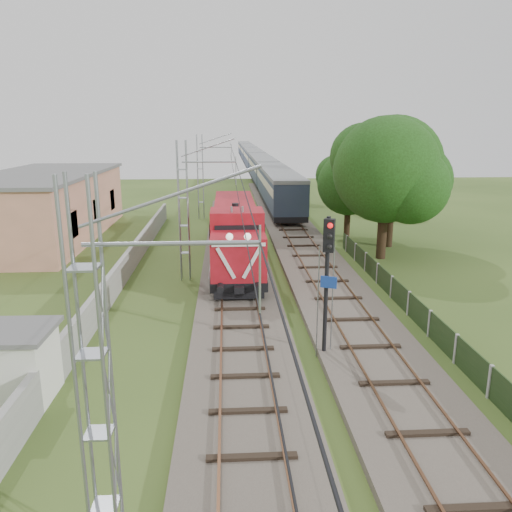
{
  "coord_description": "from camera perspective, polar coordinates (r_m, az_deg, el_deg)",
  "views": [
    {
      "loc": [
        -0.57,
        -16.3,
        8.72
      ],
      "look_at": [
        0.94,
        8.69,
        2.2
      ],
      "focal_mm": 35.0,
      "sensor_mm": 36.0,
      "label": 1
    }
  ],
  "objects": [
    {
      "name": "ground",
      "position": [
        18.5,
        -1.31,
        -13.54
      ],
      "size": [
        140.0,
        140.0,
        0.0
      ],
      "primitive_type": "plane",
      "color": "#354C1C",
      "rests_on": "ground"
    },
    {
      "name": "track_main",
      "position": [
        24.82,
        -1.93,
        -5.53
      ],
      "size": [
        4.2,
        70.0,
        0.45
      ],
      "color": "#6B6054",
      "rests_on": "ground"
    },
    {
      "name": "track_side",
      "position": [
        37.7,
        5.14,
        1.45
      ],
      "size": [
        4.2,
        80.0,
        0.45
      ],
      "color": "#6B6054",
      "rests_on": "ground"
    },
    {
      "name": "catenary",
      "position": [
        28.78,
        -8.17,
        5.11
      ],
      "size": [
        3.31,
        70.0,
        8.0
      ],
      "color": "gray",
      "rests_on": "ground"
    },
    {
      "name": "boundary_wall",
      "position": [
        29.99,
        -14.72,
        -1.31
      ],
      "size": [
        0.25,
        40.0,
        1.5
      ],
      "primitive_type": "cube",
      "color": "#9E9E99",
      "rests_on": "ground"
    },
    {
      "name": "station_building",
      "position": [
        43.24,
        -23.0,
        5.35
      ],
      "size": [
        8.4,
        20.4,
        5.22
      ],
      "color": "tan",
      "rests_on": "ground"
    },
    {
      "name": "fence",
      "position": [
        22.62,
        19.24,
        -7.3
      ],
      "size": [
        0.12,
        32.0,
        1.2
      ],
      "color": "black",
      "rests_on": "ground"
    },
    {
      "name": "locomotive",
      "position": [
        32.14,
        -2.36,
        2.84
      ],
      "size": [
        2.89,
        16.51,
        4.19
      ],
      "color": "black",
      "rests_on": "ground"
    },
    {
      "name": "coach_rake",
      "position": [
        100.78,
        -0.27,
        11.11
      ],
      "size": [
        3.13,
        117.0,
        3.62
      ],
      "color": "black",
      "rests_on": "ground"
    },
    {
      "name": "signal_post",
      "position": [
        18.54,
        8.2,
        -0.87
      ],
      "size": [
        0.58,
        0.48,
        5.57
      ],
      "color": "black",
      "rests_on": "ground"
    },
    {
      "name": "relay_hut",
      "position": [
        18.24,
        -25.59,
        -11.12
      ],
      "size": [
        2.44,
        2.44,
        2.48
      ],
      "color": "silver",
      "rests_on": "ground"
    },
    {
      "name": "tree_a",
      "position": [
        34.12,
        14.79,
        9.36
      ],
      "size": [
        7.28,
        6.93,
        9.44
      ],
      "color": "#312214",
      "rests_on": "ground"
    },
    {
      "name": "tree_b",
      "position": [
        37.81,
        15.57,
        9.89
      ],
      "size": [
        7.37,
        7.02,
        9.56
      ],
      "color": "#312214",
      "rests_on": "ground"
    },
    {
      "name": "tree_c",
      "position": [
        40.63,
        10.66,
        8.06
      ],
      "size": [
        5.28,
        5.03,
        6.84
      ],
      "color": "#312214",
      "rests_on": "ground"
    },
    {
      "name": "tree_d",
      "position": [
        54.29,
        12.38,
        10.88
      ],
      "size": [
        6.81,
        6.49,
        8.83
      ],
      "color": "#312214",
      "rests_on": "ground"
    }
  ]
}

